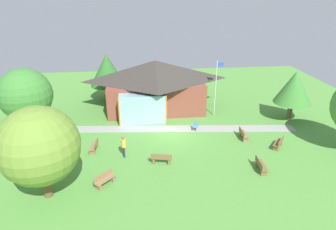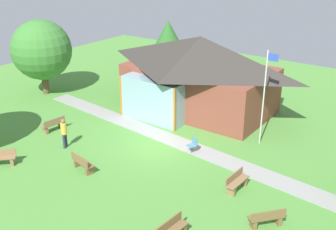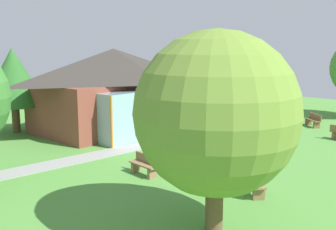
% 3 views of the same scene
% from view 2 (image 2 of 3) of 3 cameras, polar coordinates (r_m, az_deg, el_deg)
% --- Properties ---
extents(ground_plane, '(44.00, 44.00, 0.00)m').
position_cam_2_polar(ground_plane, '(23.43, -1.36, -4.34)').
color(ground_plane, '#54933D').
extents(pavilion, '(10.47, 7.36, 5.07)m').
position_cam_2_polar(pavilion, '(27.71, 4.15, 5.84)').
color(pavilion, brown).
rests_on(pavilion, ground_plane).
extents(footpath, '(21.92, 3.48, 0.03)m').
position_cam_2_polar(footpath, '(24.23, 0.23, -3.34)').
color(footpath, '#999993').
rests_on(footpath, ground_plane).
extents(flagpole, '(0.64, 0.08, 5.45)m').
position_cam_2_polar(flagpole, '(23.22, 13.22, 2.87)').
color(flagpole, silver).
rests_on(flagpole, ground_plane).
extents(bench_front_center, '(1.56, 0.74, 0.84)m').
position_cam_2_polar(bench_front_center, '(21.31, -11.76, -6.57)').
color(bench_front_center, brown).
rests_on(bench_front_center, ground_plane).
extents(bench_front_left, '(1.36, 1.38, 0.84)m').
position_cam_2_polar(bench_front_left, '(23.01, -22.11, -5.57)').
color(bench_front_left, olive).
rests_on(bench_front_left, ground_plane).
extents(bench_mid_left, '(0.59, 1.54, 0.84)m').
position_cam_2_polar(bench_mid_left, '(26.10, -15.57, -1.31)').
color(bench_mid_left, olive).
rests_on(bench_mid_left, ground_plane).
extents(bench_lawn_far_right, '(1.30, 1.43, 0.84)m').
position_cam_2_polar(bench_lawn_far_right, '(17.57, 13.50, -13.73)').
color(bench_lawn_far_right, brown).
rests_on(bench_lawn_far_right, ground_plane).
extents(bench_mid_right, '(0.52, 1.52, 0.84)m').
position_cam_2_polar(bench_mid_right, '(19.63, 9.45, -9.12)').
color(bench_mid_right, olive).
rests_on(bench_mid_right, ground_plane).
extents(patio_chair_lawn_spare, '(0.56, 0.56, 0.86)m').
position_cam_2_polar(patio_chair_lawn_spare, '(22.61, 3.43, -4.26)').
color(patio_chair_lawn_spare, teal).
rests_on(patio_chair_lawn_spare, ground_plane).
extents(visitor_strolling_lawn, '(0.34, 0.34, 1.74)m').
position_cam_2_polar(visitor_strolling_lawn, '(23.57, -14.19, -2.16)').
color(visitor_strolling_lawn, '#2D3347').
rests_on(visitor_strolling_lawn, ground_plane).
extents(tree_west_hedge, '(4.43, 4.43, 5.60)m').
position_cam_2_polar(tree_west_hedge, '(32.06, -17.10, 8.59)').
color(tree_west_hedge, brown).
rests_on(tree_west_hedge, ground_plane).
extents(tree_behind_pavilion_left, '(3.81, 3.81, 5.12)m').
position_cam_2_polar(tree_behind_pavilion_left, '(33.00, 0.02, 9.99)').
color(tree_behind_pavilion_left, brown).
rests_on(tree_behind_pavilion_left, ground_plane).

